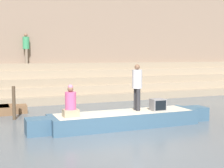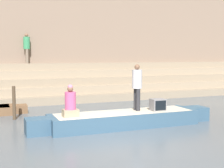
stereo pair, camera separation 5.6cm
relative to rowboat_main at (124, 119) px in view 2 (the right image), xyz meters
name	(u,v)px [view 2 (the right image)]	position (x,y,z in m)	size (l,w,h in m)	color
ground_plane	(127,147)	(-0.96, -2.33, -0.27)	(120.00, 120.00, 0.00)	#4C5660
ghat_steps	(55,87)	(-0.96, 7.61, 0.48)	(36.00, 3.06, 2.07)	gray
back_wall	(48,34)	(-0.96, 9.32, 3.57)	(34.20, 1.28, 7.75)	#7F6B5B
rowboat_main	(124,119)	(0.00, 0.00, 0.00)	(6.85, 1.47, 0.52)	#33516B
person_standing	(137,84)	(0.56, 0.14, 1.21)	(0.36, 0.36, 1.69)	#28282D
person_rowing	(70,104)	(-1.98, -0.08, 0.66)	(0.51, 0.40, 1.06)	gray
tv_set	(158,105)	(1.27, -0.15, 0.46)	(0.51, 0.42, 0.43)	slate
mooring_post	(14,103)	(-3.55, 2.69, 0.39)	(0.13, 0.13, 1.33)	#473828
person_on_steps	(27,46)	(-2.38, 8.42, 2.77)	(0.37, 0.37, 1.71)	#756656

